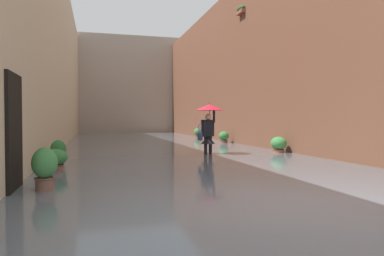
{
  "coord_description": "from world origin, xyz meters",
  "views": [
    {
      "loc": [
        2.78,
        4.72,
        1.4
      ],
      "look_at": [
        -0.43,
        -7.05,
        1.09
      ],
      "focal_mm": 33.3,
      "sensor_mm": 36.0,
      "label": 1
    }
  ],
  "objects_px": {
    "potted_plant_near_left": "(197,133)",
    "potted_plant_mid_left": "(224,138)",
    "potted_plant_near_right": "(45,170)",
    "potted_plant_mid_right": "(55,161)",
    "person_wading": "(209,119)",
    "potted_plant_far_left": "(279,145)",
    "potted_plant_far_right": "(58,153)"
  },
  "relations": [
    {
      "from": "potted_plant_near_left",
      "to": "potted_plant_mid_left",
      "type": "height_order",
      "value": "potted_plant_near_left"
    },
    {
      "from": "potted_plant_mid_left",
      "to": "potted_plant_near_right",
      "type": "bearing_deg",
      "value": 55.85
    },
    {
      "from": "potted_plant_mid_right",
      "to": "person_wading",
      "type": "bearing_deg",
      "value": -147.33
    },
    {
      "from": "person_wading",
      "to": "potted_plant_near_left",
      "type": "distance_m",
      "value": 11.32
    },
    {
      "from": "potted_plant_far_left",
      "to": "potted_plant_near_left",
      "type": "xyz_separation_m",
      "value": [
        -0.08,
        -11.11,
        0.03
      ]
    },
    {
      "from": "potted_plant_mid_right",
      "to": "potted_plant_mid_left",
      "type": "relative_size",
      "value": 0.93
    },
    {
      "from": "potted_plant_far_left",
      "to": "potted_plant_far_right",
      "type": "distance_m",
      "value": 7.66
    },
    {
      "from": "potted_plant_near_right",
      "to": "potted_plant_far_right",
      "type": "bearing_deg",
      "value": -87.81
    },
    {
      "from": "potted_plant_far_right",
      "to": "potted_plant_mid_left",
      "type": "xyz_separation_m",
      "value": [
        -7.47,
        -6.89,
        -0.03
      ]
    },
    {
      "from": "potted_plant_near_right",
      "to": "potted_plant_mid_right",
      "type": "distance_m",
      "value": 2.29
    },
    {
      "from": "potted_plant_mid_right",
      "to": "potted_plant_mid_left",
      "type": "height_order",
      "value": "potted_plant_mid_left"
    },
    {
      "from": "potted_plant_far_left",
      "to": "potted_plant_near_right",
      "type": "bearing_deg",
      "value": 35.05
    },
    {
      "from": "potted_plant_mid_left",
      "to": "person_wading",
      "type": "bearing_deg",
      "value": 64.56
    },
    {
      "from": "potted_plant_far_right",
      "to": "potted_plant_near_right",
      "type": "bearing_deg",
      "value": 92.19
    },
    {
      "from": "potted_plant_near_left",
      "to": "potted_plant_mid_right",
      "type": "relative_size",
      "value": 1.12
    },
    {
      "from": "potted_plant_far_left",
      "to": "potted_plant_mid_right",
      "type": "bearing_deg",
      "value": 21.28
    },
    {
      "from": "potted_plant_far_left",
      "to": "potted_plant_mid_right",
      "type": "relative_size",
      "value": 1.07
    },
    {
      "from": "potted_plant_near_left",
      "to": "potted_plant_far_right",
      "type": "xyz_separation_m",
      "value": [
        7.63,
        12.4,
        0.0
      ]
    },
    {
      "from": "potted_plant_near_left",
      "to": "potted_plant_far_right",
      "type": "height_order",
      "value": "potted_plant_far_right"
    },
    {
      "from": "person_wading",
      "to": "potted_plant_far_left",
      "type": "relative_size",
      "value": 2.67
    },
    {
      "from": "potted_plant_near_right",
      "to": "potted_plant_far_left",
      "type": "height_order",
      "value": "potted_plant_near_right"
    },
    {
      "from": "potted_plant_near_right",
      "to": "potted_plant_near_left",
      "type": "relative_size",
      "value": 1.16
    },
    {
      "from": "person_wading",
      "to": "potted_plant_far_right",
      "type": "relative_size",
      "value": 2.45
    },
    {
      "from": "potted_plant_mid_left",
      "to": "potted_plant_far_left",
      "type": "bearing_deg",
      "value": 90.78
    },
    {
      "from": "potted_plant_far_right",
      "to": "person_wading",
      "type": "bearing_deg",
      "value": -163.39
    },
    {
      "from": "potted_plant_far_left",
      "to": "potted_plant_far_right",
      "type": "xyz_separation_m",
      "value": [
        7.55,
        1.28,
        0.03
      ]
    },
    {
      "from": "person_wading",
      "to": "potted_plant_mid_right",
      "type": "bearing_deg",
      "value": 32.67
    },
    {
      "from": "potted_plant_far_left",
      "to": "potted_plant_mid_right",
      "type": "xyz_separation_m",
      "value": [
        7.47,
        2.91,
        -0.01
      ]
    },
    {
      "from": "person_wading",
      "to": "potted_plant_near_right",
      "type": "bearing_deg",
      "value": 48.54
    },
    {
      "from": "potted_plant_near_right",
      "to": "potted_plant_far_right",
      "type": "distance_m",
      "value": 3.91
    },
    {
      "from": "potted_plant_near_left",
      "to": "potted_plant_far_right",
      "type": "distance_m",
      "value": 14.56
    },
    {
      "from": "person_wading",
      "to": "potted_plant_far_right",
      "type": "xyz_separation_m",
      "value": [
        4.89,
        1.46,
        -0.95
      ]
    }
  ]
}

